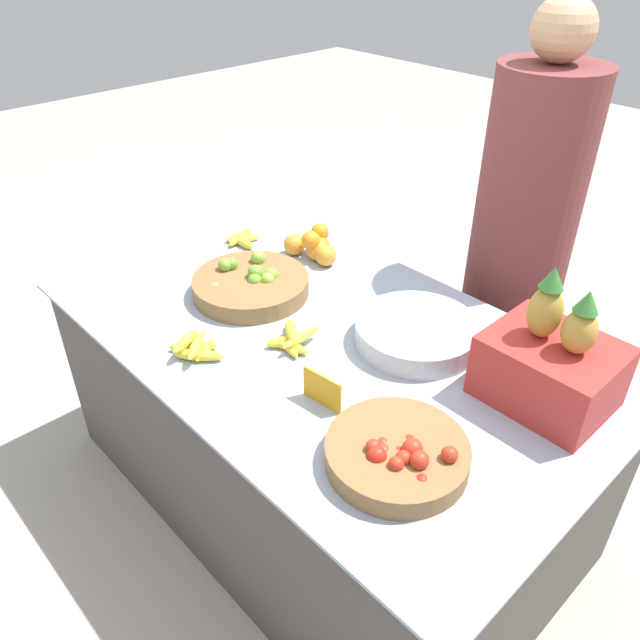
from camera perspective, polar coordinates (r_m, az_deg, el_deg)
The scene contains 12 objects.
ground_plane at distance 2.45m, azimuth -0.00°, elevation -15.31°, with size 12.00×12.00×0.00m, color #ADA599.
market_table at distance 2.19m, azimuth -0.00°, elevation -9.05°, with size 1.81×1.06×0.73m.
lime_bowl at distance 2.15m, azimuth -6.38°, elevation 3.25°, with size 0.40×0.40×0.11m.
tomato_basket at distance 1.53m, azimuth 7.11°, elevation -12.06°, with size 0.35×0.35×0.09m.
orange_pile at distance 2.35m, azimuth -0.53°, elevation 6.77°, with size 0.22×0.16×0.12m.
metal_bowl at distance 1.92m, azimuth 8.83°, elevation -1.16°, with size 0.38×0.38×0.07m.
price_sign at distance 1.66m, azimuth 0.20°, elevation -6.42°, with size 0.13×0.02×0.10m.
produce_crate at distance 1.75m, azimuth 20.33°, elevation -3.80°, with size 0.33×0.27×0.39m.
banana_bunch_front_center at distance 2.50m, azimuth -7.19°, elevation 7.37°, with size 0.15×0.15×0.04m.
banana_bunch_front_right at distance 1.89m, azimuth -11.33°, elevation -2.52°, with size 0.18×0.16×0.06m.
banana_bunch_back_center at distance 1.89m, azimuth -2.65°, elevation -1.79°, with size 0.17×0.17×0.06m.
vendor_person at distance 2.40m, azimuth 17.50°, elevation 4.96°, with size 0.35×0.35×1.64m.
Camera 1 is at (1.16, -1.09, 1.87)m, focal length 35.00 mm.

